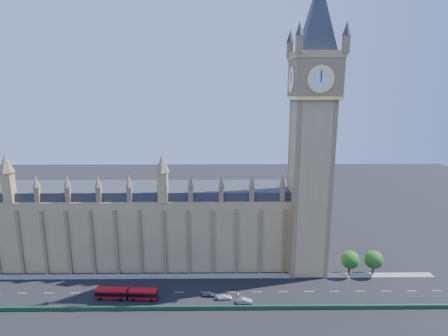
{
  "coord_description": "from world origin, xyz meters",
  "views": [
    {
      "loc": [
        8.79,
        -97.17,
        59.73
      ],
      "look_at": [
        9.88,
        10.0,
        36.95
      ],
      "focal_mm": 28.0,
      "sensor_mm": 36.0,
      "label": 1
    }
  ],
  "objects_px": {
    "car_white": "(224,297)",
    "car_grey": "(209,294)",
    "car_silver": "(244,301)",
    "red_bus": "(127,294)"
  },
  "relations": [
    {
      "from": "red_bus",
      "to": "car_white",
      "type": "relative_size",
      "value": 4.11
    },
    {
      "from": "red_bus",
      "to": "car_white",
      "type": "bearing_deg",
      "value": 2.3
    },
    {
      "from": "car_silver",
      "to": "car_white",
      "type": "relative_size",
      "value": 1.02
    },
    {
      "from": "car_white",
      "to": "car_grey",
      "type": "bearing_deg",
      "value": 63.84
    },
    {
      "from": "red_bus",
      "to": "car_white",
      "type": "height_order",
      "value": "red_bus"
    },
    {
      "from": "car_silver",
      "to": "car_white",
      "type": "xyz_separation_m",
      "value": [
        -5.77,
        2.16,
        -0.11
      ]
    },
    {
      "from": "car_white",
      "to": "red_bus",
      "type": "bearing_deg",
      "value": 81.42
    },
    {
      "from": "car_grey",
      "to": "car_white",
      "type": "relative_size",
      "value": 0.9
    },
    {
      "from": "red_bus",
      "to": "car_silver",
      "type": "relative_size",
      "value": 4.01
    },
    {
      "from": "car_silver",
      "to": "car_white",
      "type": "distance_m",
      "value": 6.16
    }
  ]
}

